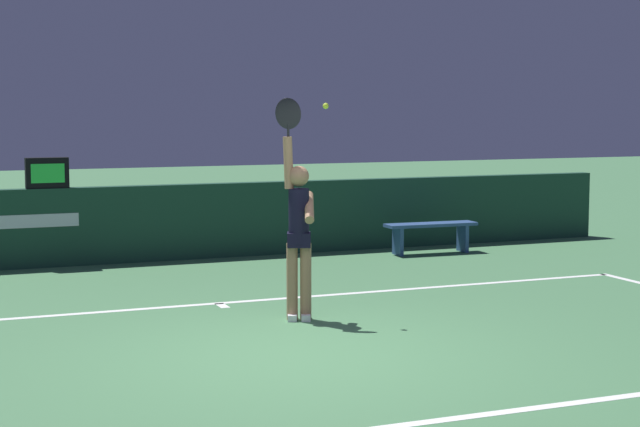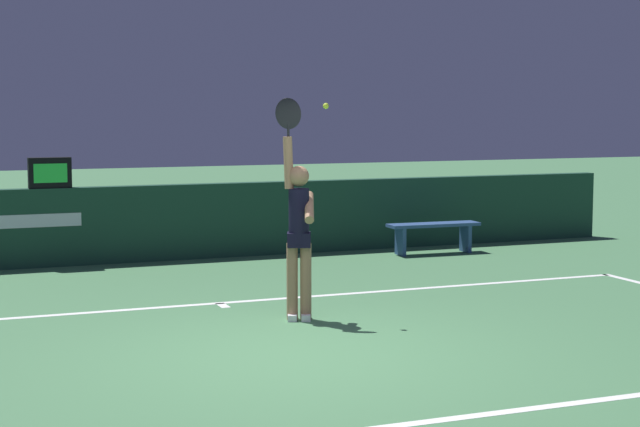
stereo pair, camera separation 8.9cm
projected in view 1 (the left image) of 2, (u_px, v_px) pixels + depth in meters
The scene contains 7 objects.
ground_plane at pixel (300, 355), 9.71m from camera, with size 60.00×60.00×0.00m, color #45794D.
court_lines at pixel (291, 349), 9.93m from camera, with size 11.37×5.16×0.00m.
back_wall at pixel (150, 223), 15.55m from camera, with size 15.98×0.22×1.16m.
speed_display at pixel (47, 173), 14.90m from camera, with size 0.61×0.18×0.45m.
tennis_player at pixel (298, 228), 11.20m from camera, with size 0.48×0.50×2.46m.
tennis_ball at pixel (326, 106), 11.19m from camera, with size 0.07×0.07×0.07m.
courtside_bench_near at pixel (431, 230), 16.36m from camera, with size 1.53×0.42×0.49m.
Camera 1 is at (-3.39, -8.90, 2.35)m, focal length 57.38 mm.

